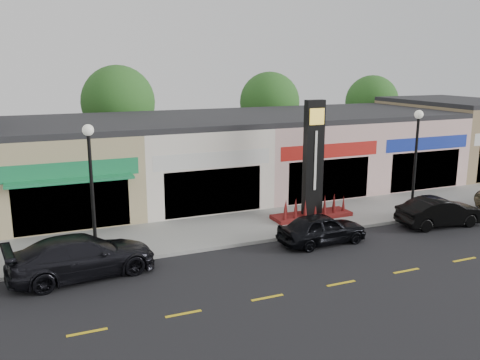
{
  "coord_description": "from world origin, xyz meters",
  "views": [
    {
      "loc": [
        -10.12,
        -17.5,
        7.84
      ],
      "look_at": [
        -1.08,
        4.0,
        2.52
      ],
      "focal_mm": 38.0,
      "sensor_mm": 36.0,
      "label": 1
    }
  ],
  "objects_px": {
    "lamp_west_near": "(91,179)",
    "car_dark_sedan": "(82,256)",
    "lamp_east_near": "(416,152)",
    "car_black_conv": "(440,212)",
    "pylon_sign": "(313,177)",
    "car_black_sedan": "(322,229)"
  },
  "relations": [
    {
      "from": "car_black_sedan",
      "to": "car_black_conv",
      "type": "xyz_separation_m",
      "value": [
        6.77,
        -0.08,
        0.02
      ]
    },
    {
      "from": "lamp_west_near",
      "to": "car_black_sedan",
      "type": "distance_m",
      "value": 10.12
    },
    {
      "from": "car_black_conv",
      "to": "pylon_sign",
      "type": "bearing_deg",
      "value": 63.68
    },
    {
      "from": "lamp_west_near",
      "to": "car_black_conv",
      "type": "bearing_deg",
      "value": -5.6
    },
    {
      "from": "lamp_west_near",
      "to": "car_dark_sedan",
      "type": "xyz_separation_m",
      "value": [
        -0.63,
        -1.12,
        -2.68
      ]
    },
    {
      "from": "pylon_sign",
      "to": "car_black_conv",
      "type": "distance_m",
      "value": 6.5
    },
    {
      "from": "lamp_east_near",
      "to": "pylon_sign",
      "type": "height_order",
      "value": "pylon_sign"
    },
    {
      "from": "car_dark_sedan",
      "to": "car_black_sedan",
      "type": "bearing_deg",
      "value": -99.16
    },
    {
      "from": "lamp_east_near",
      "to": "car_black_conv",
      "type": "height_order",
      "value": "lamp_east_near"
    },
    {
      "from": "lamp_west_near",
      "to": "lamp_east_near",
      "type": "xyz_separation_m",
      "value": [
        16.0,
        0.0,
        0.0
      ]
    },
    {
      "from": "lamp_east_near",
      "to": "lamp_west_near",
      "type": "bearing_deg",
      "value": 180.0
    },
    {
      "from": "pylon_sign",
      "to": "car_black_conv",
      "type": "bearing_deg",
      "value": -31.54
    },
    {
      "from": "car_black_sedan",
      "to": "car_black_conv",
      "type": "bearing_deg",
      "value": -92.71
    },
    {
      "from": "lamp_east_near",
      "to": "car_black_sedan",
      "type": "height_order",
      "value": "lamp_east_near"
    },
    {
      "from": "lamp_west_near",
      "to": "car_dark_sedan",
      "type": "height_order",
      "value": "lamp_west_near"
    },
    {
      "from": "car_dark_sedan",
      "to": "car_black_conv",
      "type": "relative_size",
      "value": 1.26
    },
    {
      "from": "lamp_east_near",
      "to": "pylon_sign",
      "type": "xyz_separation_m",
      "value": [
        -5.0,
        1.7,
        -1.2
      ]
    },
    {
      "from": "pylon_sign",
      "to": "lamp_east_near",
      "type": "bearing_deg",
      "value": -18.75
    },
    {
      "from": "lamp_west_near",
      "to": "pylon_sign",
      "type": "distance_m",
      "value": 11.19
    },
    {
      "from": "lamp_east_near",
      "to": "car_dark_sedan",
      "type": "height_order",
      "value": "lamp_east_near"
    },
    {
      "from": "pylon_sign",
      "to": "car_dark_sedan",
      "type": "relative_size",
      "value": 1.1
    },
    {
      "from": "car_dark_sedan",
      "to": "car_black_sedan",
      "type": "distance_m",
      "value": 10.26
    }
  ]
}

